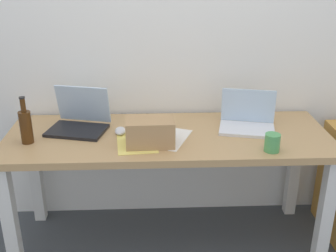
# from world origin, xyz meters

# --- Properties ---
(ground_plane) EXTENTS (8.00, 8.00, 0.00)m
(ground_plane) POSITION_xyz_m (0.00, 0.00, 0.00)
(ground_plane) COLOR #42474C
(back_wall) EXTENTS (5.20, 0.08, 2.60)m
(back_wall) POSITION_xyz_m (0.00, 0.39, 1.30)
(back_wall) COLOR white
(back_wall) RESTS_ON ground
(desk) EXTENTS (1.84, 0.66, 0.73)m
(desk) POSITION_xyz_m (0.00, 0.00, 0.63)
(desk) COLOR tan
(desk) RESTS_ON ground
(laptop_left) EXTENTS (0.37, 0.32, 0.24)m
(laptop_left) POSITION_xyz_m (-0.51, 0.09, 0.79)
(laptop_left) COLOR black
(laptop_left) RESTS_ON desk
(laptop_right) EXTENTS (0.35, 0.28, 0.22)m
(laptop_right) POSITION_xyz_m (0.47, 0.06, 0.78)
(laptop_right) COLOR silver
(laptop_right) RESTS_ON desk
(beer_bottle) EXTENTS (0.07, 0.07, 0.26)m
(beer_bottle) POSITION_xyz_m (-0.77, -0.08, 0.83)
(beer_bottle) COLOR #47280F
(beer_bottle) RESTS_ON desk
(computer_mouse) EXTENTS (0.06, 0.10, 0.03)m
(computer_mouse) POSITION_xyz_m (-0.27, 0.02, 0.75)
(computer_mouse) COLOR silver
(computer_mouse) RESTS_ON desk
(cardboard_box) EXTENTS (0.26, 0.17, 0.15)m
(cardboard_box) POSITION_xyz_m (-0.10, -0.14, 0.81)
(cardboard_box) COLOR tan
(cardboard_box) RESTS_ON desk
(coffee_mug) EXTENTS (0.08, 0.08, 0.09)m
(coffee_mug) POSITION_xyz_m (0.53, -0.24, 0.78)
(coffee_mug) COLOR #4C9E56
(coffee_mug) RESTS_ON desk
(paper_sheet_center) EXTENTS (0.31, 0.35, 0.00)m
(paper_sheet_center) POSITION_xyz_m (-0.01, -0.06, 0.74)
(paper_sheet_center) COLOR white
(paper_sheet_center) RESTS_ON desk
(paper_yellow_folder) EXTENTS (0.24, 0.32, 0.00)m
(paper_yellow_folder) POSITION_xyz_m (-0.18, -0.10, 0.74)
(paper_yellow_folder) COLOR #F4E06B
(paper_yellow_folder) RESTS_ON desk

